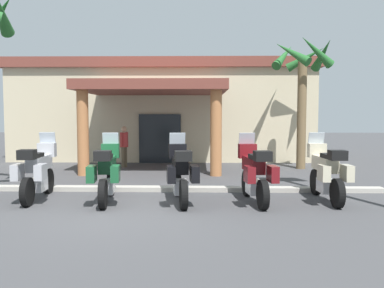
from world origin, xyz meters
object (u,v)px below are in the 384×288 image
at_px(motorcycle_silver, 38,171).
at_px(motorcycle_cream, 327,172).
at_px(palm_tree_near_portico, 303,74).
at_px(motel_building, 166,110).
at_px(motorcycle_maroon, 255,173).
at_px(pedestrian, 124,144).
at_px(motorcycle_green, 107,173).
at_px(motorcycle_black, 180,173).

distance_m(motorcycle_silver, motorcycle_cream, 6.95).
bearing_deg(palm_tree_near_portico, motel_building, 139.40).
xyz_separation_m(motorcycle_silver, motorcycle_maroon, (5.22, -0.19, 0.00)).
relative_size(motorcycle_cream, pedestrian, 1.37).
height_order(motorcycle_green, motorcycle_maroon, same).
relative_size(motorcycle_black, palm_tree_near_portico, 0.44).
distance_m(motorcycle_maroon, motorcycle_cream, 1.75).
xyz_separation_m(motorcycle_black, motorcycle_cream, (3.48, 0.26, 0.00)).
height_order(motel_building, motorcycle_cream, motel_building).
xyz_separation_m(motorcycle_green, motorcycle_cream, (5.22, 0.25, 0.00)).
relative_size(motorcycle_black, motorcycle_cream, 1.00).
relative_size(motorcycle_green, motorcycle_cream, 1.00).
height_order(motorcycle_black, motorcycle_maroon, same).
bearing_deg(motel_building, motorcycle_black, -83.55).
height_order(motorcycle_cream, palm_tree_near_portico, palm_tree_near_portico).
bearing_deg(pedestrian, motorcycle_black, -49.81).
relative_size(motorcycle_green, motorcycle_black, 1.00).
bearing_deg(motorcycle_silver, motorcycle_black, -98.27).
height_order(motel_building, motorcycle_maroon, motel_building).
distance_m(motel_building, pedestrian, 4.95).
distance_m(motorcycle_maroon, palm_tree_near_portico, 7.31).
height_order(motorcycle_silver, motorcycle_green, same).
relative_size(motorcycle_green, motorcycle_maroon, 1.00).
relative_size(motorcycle_black, motorcycle_maroon, 1.00).
distance_m(motorcycle_black, motorcycle_cream, 3.49).
xyz_separation_m(motorcycle_green, palm_tree_near_portico, (6.06, 6.22, 2.90)).
distance_m(motel_building, palm_tree_near_portico, 7.57).
relative_size(motorcycle_green, palm_tree_near_portico, 0.45).
bearing_deg(motel_building, motorcycle_green, -92.51).
xyz_separation_m(motorcycle_green, motorcycle_maroon, (3.48, 0.03, 0.00)).
xyz_separation_m(motel_building, palm_tree_near_portico, (5.67, -4.86, 1.30)).
bearing_deg(motorcycle_maroon, motorcycle_black, 84.73).
bearing_deg(palm_tree_near_portico, motorcycle_silver, -142.45).
bearing_deg(motorcycle_green, motorcycle_cream, -93.66).
xyz_separation_m(motorcycle_green, pedestrian, (-0.84, 6.48, 0.23)).
xyz_separation_m(motorcycle_silver, motorcycle_green, (1.74, -0.22, 0.00)).
xyz_separation_m(motorcycle_black, pedestrian, (-2.58, 6.49, 0.23)).
xyz_separation_m(motel_building, motorcycle_silver, (-2.14, -10.85, -1.60)).
bearing_deg(motorcycle_green, motel_building, -8.43).
distance_m(motorcycle_silver, palm_tree_near_portico, 10.26).
relative_size(motorcycle_maroon, motorcycle_cream, 1.00).
distance_m(motorcycle_green, pedestrian, 6.54).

